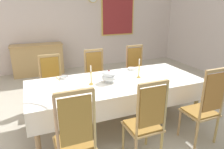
# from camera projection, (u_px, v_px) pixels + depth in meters

# --- Properties ---
(ground) EXTENTS (7.49, 6.69, 0.04)m
(ground) POSITION_uv_depth(u_px,v_px,m) (111.00, 116.00, 3.91)
(ground) COLOR #B3AD9C
(back_wall) EXTENTS (7.49, 0.08, 3.04)m
(back_wall) POSITION_uv_depth(u_px,v_px,m) (69.00, 20.00, 6.37)
(back_wall) COLOR beige
(back_wall) RESTS_ON ground
(dining_table) EXTENTS (2.85, 1.19, 0.77)m
(dining_table) POSITION_uv_depth(u_px,v_px,m) (116.00, 85.00, 3.46)
(dining_table) COLOR tan
(dining_table) RESTS_ON ground
(tablecloth) EXTENTS (2.87, 1.21, 0.33)m
(tablecloth) POSITION_uv_depth(u_px,v_px,m) (116.00, 85.00, 3.46)
(tablecloth) COLOR white
(tablecloth) RESTS_ON dining_table
(chair_south_a) EXTENTS (0.44, 0.42, 1.20)m
(chair_south_a) POSITION_uv_depth(u_px,v_px,m) (75.00, 137.00, 2.28)
(chair_south_a) COLOR tan
(chair_south_a) RESTS_ON ground
(chair_north_a) EXTENTS (0.44, 0.42, 1.07)m
(chair_north_a) POSITION_uv_depth(u_px,v_px,m) (52.00, 82.00, 4.05)
(chair_north_a) COLOR tan
(chair_north_a) RESTS_ON ground
(chair_south_b) EXTENTS (0.44, 0.42, 1.16)m
(chair_south_b) POSITION_uv_depth(u_px,v_px,m) (146.00, 121.00, 2.62)
(chair_south_b) COLOR #A68C54
(chair_south_b) RESTS_ON ground
(chair_north_b) EXTENTS (0.44, 0.42, 1.10)m
(chair_north_b) POSITION_uv_depth(u_px,v_px,m) (96.00, 75.00, 4.37)
(chair_north_b) COLOR #B3834C
(chair_north_b) RESTS_ON ground
(chair_south_c) EXTENTS (0.44, 0.42, 1.20)m
(chair_south_c) POSITION_uv_depth(u_px,v_px,m) (204.00, 107.00, 2.96)
(chair_south_c) COLOR tan
(chair_south_c) RESTS_ON ground
(chair_north_c) EXTENTS (0.44, 0.42, 1.12)m
(chair_north_c) POSITION_uv_depth(u_px,v_px,m) (136.00, 70.00, 4.73)
(chair_north_c) COLOR tan
(chair_north_c) RESTS_ON ground
(soup_tureen) EXTENTS (0.25, 0.25, 0.21)m
(soup_tureen) POSITION_uv_depth(u_px,v_px,m) (109.00, 76.00, 3.36)
(soup_tureen) COLOR silver
(soup_tureen) RESTS_ON tablecloth
(candlestick_west) EXTENTS (0.07, 0.07, 0.32)m
(candlestick_west) POSITION_uv_depth(u_px,v_px,m) (91.00, 77.00, 3.24)
(candlestick_west) COLOR gold
(candlestick_west) RESTS_ON tablecloth
(candlestick_east) EXTENTS (0.07, 0.07, 0.34)m
(candlestick_east) POSITION_uv_depth(u_px,v_px,m) (139.00, 70.00, 3.55)
(candlestick_east) COLOR gold
(candlestick_east) RESTS_ON tablecloth
(bowl_near_left) EXTENTS (0.17, 0.17, 0.04)m
(bowl_near_left) POSITION_uv_depth(u_px,v_px,m) (132.00, 69.00, 4.04)
(bowl_near_left) COLOR silver
(bowl_near_left) RESTS_ON tablecloth
(bowl_near_right) EXTENTS (0.16, 0.16, 0.03)m
(bowl_near_right) POSITION_uv_depth(u_px,v_px,m) (64.00, 77.00, 3.56)
(bowl_near_right) COLOR silver
(bowl_near_right) RESTS_ON tablecloth
(spoon_primary) EXTENTS (0.03, 0.18, 0.01)m
(spoon_primary) POSITION_uv_depth(u_px,v_px,m) (136.00, 68.00, 4.10)
(spoon_primary) COLOR gold
(spoon_primary) RESTS_ON tablecloth
(spoon_secondary) EXTENTS (0.05, 0.18, 0.01)m
(spoon_secondary) POSITION_uv_depth(u_px,v_px,m) (57.00, 78.00, 3.55)
(spoon_secondary) COLOR gold
(spoon_secondary) RESTS_ON tablecloth
(sideboard) EXTENTS (1.44, 0.48, 0.90)m
(sideboard) POSITION_uv_depth(u_px,v_px,m) (38.00, 60.00, 6.05)
(sideboard) COLOR tan
(sideboard) RESTS_ON ground
(framed_painting) EXTENTS (1.16, 0.05, 1.49)m
(framed_painting) POSITION_uv_depth(u_px,v_px,m) (118.00, 12.00, 6.83)
(framed_painting) COLOR #D1B251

